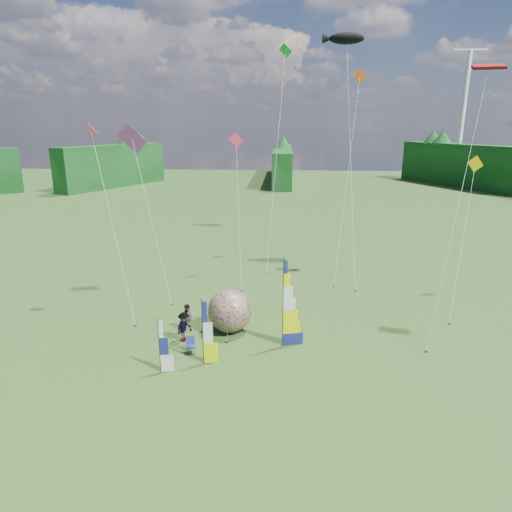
# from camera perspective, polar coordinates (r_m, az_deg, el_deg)

# --- Properties ---
(ground) EXTENTS (220.00, 220.00, 0.00)m
(ground) POSITION_cam_1_polar(r_m,az_deg,el_deg) (24.80, 1.78, -14.99)
(ground) COLOR #546E2E
(ground) RESTS_ON ground
(treeline_ring) EXTENTS (210.00, 210.00, 8.00)m
(treeline_ring) POSITION_cam_1_polar(r_m,az_deg,el_deg) (22.98, 1.87, -6.44)
(treeline_ring) COLOR #1F5425
(treeline_ring) RESTS_ON ground
(turbine_right) EXTENTS (8.00, 1.20, 30.00)m
(turbine_right) POSITION_cam_1_polar(r_m,az_deg,el_deg) (130.97, 24.43, 15.83)
(turbine_right) COLOR silver
(turbine_right) RESTS_ON ground
(feather_banner_main) EXTENTS (1.42, 0.42, 5.32)m
(feather_banner_main) POSITION_cam_1_polar(r_m,az_deg,el_deg) (26.88, 3.40, -6.07)
(feather_banner_main) COLOR navy
(feather_banner_main) RESTS_ON ground
(side_banner_left) EXTENTS (1.03, 0.29, 3.70)m
(side_banner_left) POSITION_cam_1_polar(r_m,az_deg,el_deg) (25.41, -6.68, -9.55)
(side_banner_left) COLOR #E2F400
(side_banner_left) RESTS_ON ground
(side_banner_far) EXTENTS (0.90, 0.24, 3.01)m
(side_banner_far) POSITION_cam_1_polar(r_m,az_deg,el_deg) (25.11, -12.00, -11.02)
(side_banner_far) COLOR white
(side_banner_far) RESTS_ON ground
(bol_inflatable) EXTENTS (3.54, 3.54, 2.78)m
(bol_inflatable) POSITION_cam_1_polar(r_m,az_deg,el_deg) (29.25, -3.32, -6.86)
(bol_inflatable) COLOR #070381
(bol_inflatable) RESTS_ON ground
(spectator_a) EXTENTS (0.79, 0.73, 1.81)m
(spectator_a) POSITION_cam_1_polar(r_m,az_deg,el_deg) (29.91, -4.65, -7.36)
(spectator_a) COLOR #66594C
(spectator_a) RESTS_ON ground
(spectator_b) EXTENTS (0.95, 0.62, 1.79)m
(spectator_b) POSITION_cam_1_polar(r_m,az_deg,el_deg) (29.74, -8.51, -7.65)
(spectator_b) COLOR #66594C
(spectator_b) RESTS_ON ground
(spectator_c) EXTENTS (0.89, 1.30, 1.88)m
(spectator_c) POSITION_cam_1_polar(r_m,az_deg,el_deg) (28.43, -9.00, -8.75)
(spectator_c) COLOR #66594C
(spectator_c) RESTS_ON ground
(spectator_d) EXTENTS (0.98, 0.71, 1.55)m
(spectator_d) POSITION_cam_1_polar(r_m,az_deg,el_deg) (31.10, -3.55, -6.64)
(spectator_d) COLOR #66594C
(spectator_d) RESTS_ON ground
(camp_chair) EXTENTS (0.72, 0.72, 0.96)m
(camp_chair) POSITION_cam_1_polar(r_m,az_deg,el_deg) (27.21, -8.12, -10.99)
(camp_chair) COLOR navy
(camp_chair) RESTS_ON ground
(kite_whale) EXTENTS (8.01, 16.95, 22.31)m
(kite_whale) POSITION_cam_1_polar(r_m,az_deg,el_deg) (41.47, 11.80, 13.58)
(kite_whale) COLOR black
(kite_whale) RESTS_ON ground
(kite_rainbow_delta) EXTENTS (9.50, 11.05, 13.77)m
(kite_rainbow_delta) POSITION_cam_1_polar(r_m,az_deg,el_deg) (35.68, -13.08, 6.20)
(kite_rainbow_delta) COLOR #FF2142
(kite_rainbow_delta) RESTS_ON ground
(kite_parafoil) EXTENTS (11.24, 12.79, 18.18)m
(kite_parafoil) POSITION_cam_1_polar(r_m,az_deg,el_deg) (30.10, 24.19, 7.65)
(kite_parafoil) COLOR #B70208
(kite_parafoil) RESTS_ON ground
(small_kite_red) EXTENTS (5.97, 9.02, 12.55)m
(small_kite_red) POSITION_cam_1_polar(r_m,az_deg,el_deg) (37.75, -2.18, 6.21)
(small_kite_red) COLOR #F13854
(small_kite_red) RESTS_ON ground
(small_kite_orange) EXTENTS (5.95, 11.10, 17.94)m
(small_kite_orange) POSITION_cam_1_polar(r_m,az_deg,el_deg) (40.15, 11.40, 10.39)
(small_kite_orange) COLOR #D85516
(small_kite_orange) RESTS_ON ground
(small_kite_yellow) EXTENTS (7.50, 11.01, 10.96)m
(small_kite_yellow) POSITION_cam_1_polar(r_m,az_deg,el_deg) (35.74, 24.57, 2.86)
(small_kite_yellow) COLOR #DBBA00
(small_kite_yellow) RESTS_ON ground
(small_kite_pink) EXTENTS (8.43, 9.18, 13.29)m
(small_kite_pink) POSITION_cam_1_polar(r_m,az_deg,el_deg) (32.43, -17.55, 4.45)
(small_kite_pink) COLOR #FF5C9B
(small_kite_pink) RESTS_ON ground
(small_kite_green) EXTENTS (7.08, 12.62, 20.77)m
(small_kite_green) POSITION_cam_1_polar(r_m,az_deg,el_deg) (43.39, 2.58, 12.98)
(small_kite_green) COLOR green
(small_kite_green) RESTS_ON ground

